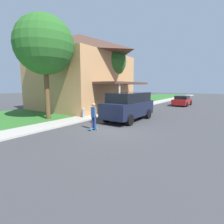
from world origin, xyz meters
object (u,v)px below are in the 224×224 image
(lawn_tree_near, at_px, (45,45))
(skateboarder, at_px, (94,115))
(car_down_street, at_px, (182,101))
(skateboard, at_px, (93,128))
(lawn_tree_far, at_px, (110,62))
(fire_hydrant, at_px, (84,113))
(suv_parked, at_px, (129,105))

(lawn_tree_near, distance_m, skateboarder, 6.81)
(lawn_tree_near, bearing_deg, skateboarder, -4.53)
(car_down_street, xyz_separation_m, skateboard, (-1.26, -16.93, -0.57))
(lawn_tree_near, relative_size, skateboarder, 4.74)
(lawn_tree_far, height_order, car_down_street, lawn_tree_far)
(lawn_tree_far, height_order, skateboarder, lawn_tree_far)
(lawn_tree_near, xyz_separation_m, fire_hydrant, (1.90, 1.92, -5.09))
(lawn_tree_far, distance_m, skateboarder, 10.01)
(lawn_tree_far, bearing_deg, car_down_street, 57.97)
(car_down_street, distance_m, fire_hydrant, 15.21)
(car_down_street, bearing_deg, suv_parked, -94.12)
(lawn_tree_far, xyz_separation_m, skateboard, (4.37, -7.92, -5.11))
(suv_parked, bearing_deg, skateboarder, -94.42)
(fire_hydrant, bearing_deg, lawn_tree_far, 103.66)
(lawn_tree_far, height_order, suv_parked, lawn_tree_far)
(suv_parked, relative_size, skateboard, 6.16)
(lawn_tree_near, height_order, lawn_tree_far, lawn_tree_near)
(lawn_tree_far, bearing_deg, fire_hydrant, -76.34)
(lawn_tree_near, relative_size, skateboard, 9.52)
(suv_parked, bearing_deg, car_down_street, 85.88)
(car_down_street, bearing_deg, lawn_tree_far, -122.03)
(fire_hydrant, bearing_deg, car_down_street, 73.66)
(lawn_tree_far, distance_m, skateboard, 10.39)
(car_down_street, distance_m, skateboard, 16.98)
(suv_parked, distance_m, skateboard, 3.96)
(car_down_street, xyz_separation_m, skateboarder, (-1.24, -16.90, 0.24))
(lawn_tree_near, distance_m, car_down_street, 18.30)
(skateboard, distance_m, fire_hydrant, 3.83)
(lawn_tree_far, bearing_deg, lawn_tree_near, -94.15)
(suv_parked, relative_size, skateboarder, 3.07)
(lawn_tree_far, xyz_separation_m, fire_hydrant, (1.36, -5.58, -4.73))
(lawn_tree_near, xyz_separation_m, skateboard, (4.92, -0.41, -5.48))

